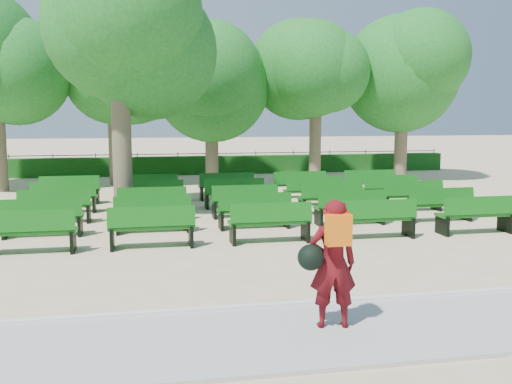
% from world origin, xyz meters
% --- Properties ---
extents(ground, '(120.00, 120.00, 0.00)m').
position_xyz_m(ground, '(0.00, 0.00, 0.00)').
color(ground, '#CEB289').
extents(paving, '(30.00, 2.20, 0.06)m').
position_xyz_m(paving, '(0.00, -7.40, 0.03)').
color(paving, '#A8A8A4').
rests_on(paving, ground).
extents(curb, '(30.00, 0.12, 0.10)m').
position_xyz_m(curb, '(0.00, -6.25, 0.05)').
color(curb, silver).
rests_on(curb, ground).
extents(hedge, '(26.00, 0.70, 0.90)m').
position_xyz_m(hedge, '(0.00, 14.00, 0.45)').
color(hedge, '#164F15').
rests_on(hedge, ground).
extents(fence, '(26.00, 0.10, 1.02)m').
position_xyz_m(fence, '(0.00, 14.40, 0.00)').
color(fence, black).
rests_on(fence, ground).
extents(tree_line, '(21.80, 6.80, 7.04)m').
position_xyz_m(tree_line, '(0.00, 10.00, 0.00)').
color(tree_line, '#1E7223').
rests_on(tree_line, ground).
extents(bench_array, '(1.95, 0.74, 1.21)m').
position_xyz_m(bench_array, '(0.15, 1.72, 0.10)').
color(bench_array, '#0F5911').
rests_on(bench_array, ground).
extents(tree_among, '(5.05, 5.05, 7.06)m').
position_xyz_m(tree_among, '(-3.27, 2.14, 4.77)').
color(tree_among, brown).
rests_on(tree_among, ground).
extents(person, '(0.86, 0.54, 1.78)m').
position_xyz_m(person, '(-0.18, -7.25, 0.98)').
color(person, '#4F0B0F').
rests_on(person, ground).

